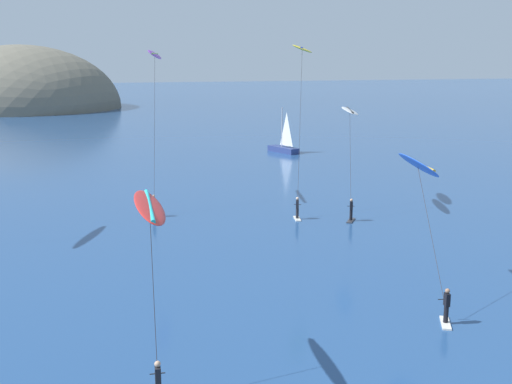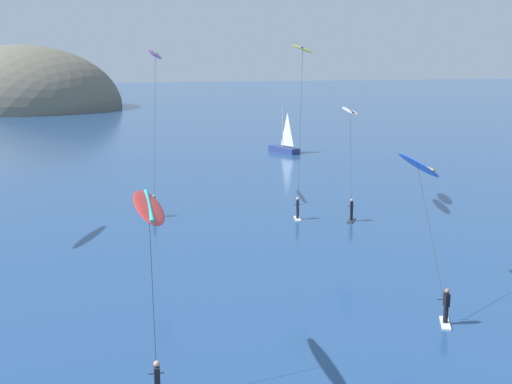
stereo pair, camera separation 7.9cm
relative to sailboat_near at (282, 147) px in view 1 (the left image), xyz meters
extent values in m
ellipsoid|color=slate|center=(-42.20, 92.97, -0.64)|extent=(47.69, 50.12, 22.68)
ellipsoid|color=#6B6656|center=(-36.60, 83.94, -0.64)|extent=(45.55, 46.00, 29.56)
cube|color=navy|center=(0.11, -0.29, -0.29)|extent=(3.00, 4.99, 0.70)
cone|color=navy|center=(-0.74, 1.96, -0.29)|extent=(1.38, 2.26, 0.67)
cylinder|color=#B2B2B7|center=(0.00, 0.00, 2.56)|extent=(0.12, 0.12, 5.00)
pyramid|color=white|center=(0.32, -0.85, 2.38)|extent=(0.71, 1.71, 4.25)
cylinder|color=#A5A5AD|center=(0.32, -0.85, 0.31)|extent=(0.71, 1.71, 0.08)
cube|color=#2D2D33|center=(-6.12, -34.94, -0.60)|extent=(1.19, 1.46, 0.08)
cylinder|color=black|center=(-6.12, -34.94, -0.16)|extent=(0.22, 0.22, 0.80)
cube|color=black|center=(-6.12, -34.94, 0.54)|extent=(0.30, 0.39, 0.60)
sphere|color=tan|center=(-6.12, -34.94, 0.96)|extent=(0.22, 0.22, 0.22)
cylinder|color=black|center=(-6.00, -34.61, 0.42)|extent=(0.53, 0.22, 0.04)
ellipsoid|color=white|center=(-4.90, -31.47, 7.23)|extent=(3.01, 5.58, 0.63)
cylinder|color=black|center=(-4.90, -31.47, 7.28)|extent=(1.87, 4.95, 0.16)
cylinder|color=#333338|center=(-5.45, -33.04, 3.78)|extent=(1.13, 3.17, 6.73)
cube|color=silver|center=(-9.75, -53.44, -0.60)|extent=(1.03, 1.52, 0.08)
cylinder|color=black|center=(-9.75, -53.44, -0.16)|extent=(0.22, 0.22, 0.80)
cube|color=black|center=(-9.75, -53.44, 0.54)|extent=(0.25, 0.37, 0.60)
sphere|color=#9E7051|center=(-9.75, -53.44, 0.96)|extent=(0.22, 0.22, 0.22)
cylinder|color=black|center=(-9.69, -53.09, 0.42)|extent=(0.55, 0.13, 0.04)
ellipsoid|color=blue|center=(-9.00, -49.01, 6.01)|extent=(2.21, 4.68, 1.16)
cylinder|color=gold|center=(-9.00, -49.01, 6.06)|extent=(0.87, 4.24, 0.16)
cylinder|color=#333338|center=(-9.35, -51.05, 3.16)|extent=(0.71, 4.11, 5.50)
cube|color=yellow|center=(-20.05, -29.57, -0.60)|extent=(0.86, 1.55, 0.08)
cylinder|color=black|center=(-20.05, -29.57, -0.16)|extent=(0.22, 0.22, 0.80)
cube|color=black|center=(-20.05, -29.57, 0.54)|extent=(0.26, 0.37, 0.60)
sphere|color=tan|center=(-20.05, -29.57, 0.96)|extent=(0.22, 0.22, 0.22)
cylinder|color=black|center=(-19.98, -29.22, 0.42)|extent=(0.55, 0.15, 0.04)
ellipsoid|color=purple|center=(-18.94, -24.19, 11.52)|extent=(2.19, 5.59, 0.88)
cylinder|color=#7ACC42|center=(-18.94, -24.19, 11.57)|extent=(1.21, 5.13, 0.16)
cylinder|color=#333338|center=(-19.46, -26.71, 5.92)|extent=(1.07, 5.06, 11.02)
cube|color=black|center=(-23.33, -56.88, 0.54)|extent=(0.22, 0.35, 0.60)
sphere|color=tan|center=(-23.33, -56.88, 0.96)|extent=(0.22, 0.22, 0.22)
cylinder|color=black|center=(-23.30, -56.54, 0.42)|extent=(0.55, 0.08, 0.04)
ellipsoid|color=red|center=(-23.19, -54.83, 6.08)|extent=(1.52, 5.28, 0.72)
cylinder|color=#23D6DB|center=(-23.19, -54.83, 6.13)|extent=(0.50, 4.95, 0.16)
cylinder|color=#333338|center=(-23.25, -55.68, 3.20)|extent=(0.14, 1.73, 5.57)
cube|color=silver|center=(-9.79, -33.32, -0.60)|extent=(0.69, 1.55, 0.08)
cylinder|color=black|center=(-9.79, -33.32, -0.16)|extent=(0.22, 0.22, 0.80)
cube|color=black|center=(-9.79, -33.32, 0.54)|extent=(0.31, 0.39, 0.60)
sphere|color=beige|center=(-9.79, -33.32, 0.96)|extent=(0.22, 0.22, 0.22)
cylinder|color=black|center=(-9.66, -33.00, 0.42)|extent=(0.52, 0.24, 0.04)
ellipsoid|color=yellow|center=(-7.78, -28.38, 11.96)|extent=(3.26, 4.91, 0.80)
cylinder|color=#1432E0|center=(-7.78, -28.38, 12.01)|extent=(1.81, 4.14, 0.16)
cylinder|color=#333338|center=(-8.72, -30.69, 6.14)|extent=(1.90, 4.64, 11.46)
camera|label=1|loc=(-25.69, -77.46, 11.36)|focal=45.00mm
camera|label=2|loc=(-25.62, -77.48, 11.36)|focal=45.00mm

